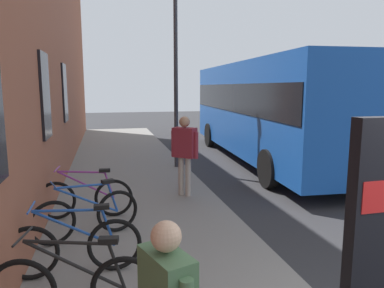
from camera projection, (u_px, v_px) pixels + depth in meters
name	position (u px, v px, depth m)	size (l,w,h in m)	color
ground	(254.00, 196.00, 8.66)	(60.00, 60.00, 0.00)	#2D2D30
sidewalk_pavement	(132.00, 179.00, 9.94)	(24.00, 3.50, 0.12)	gray
station_facade	(47.00, 6.00, 9.70)	(22.00, 0.65, 9.43)	#9E563D
bicycle_mid_rack	(75.00, 288.00, 3.75)	(0.51, 1.75, 0.97)	black
bicycle_leaning_wall	(74.00, 247.00, 4.72)	(0.48, 1.77, 0.97)	black
bicycle_by_door	(87.00, 215.00, 5.88)	(0.69, 1.70, 0.97)	black
bicycle_nearest_sign	(86.00, 198.00, 6.81)	(0.48, 1.77, 0.97)	black
city_bus	(266.00, 106.00, 12.52)	(10.63, 3.13, 3.35)	#1951B2
pedestrian_near_bus	(185.00, 148.00, 8.12)	(0.54, 0.56, 1.80)	#B2A599
street_lamp	(176.00, 62.00, 10.79)	(0.28, 0.28, 5.36)	#333338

